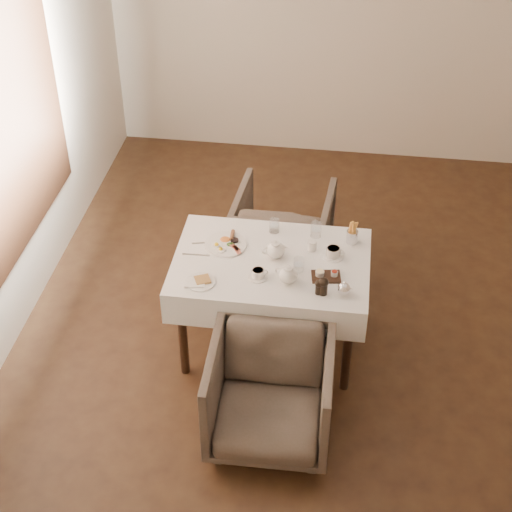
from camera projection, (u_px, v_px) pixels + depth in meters
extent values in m
plane|color=black|center=(335.00, 324.00, 5.73)|extent=(5.00, 5.00, 0.00)
plane|color=beige|center=(362.00, 6.00, 6.79)|extent=(4.50, 0.00, 4.50)
plane|color=beige|center=(320.00, 494.00, 2.89)|extent=(4.50, 0.00, 4.50)
plane|color=beige|center=(2.00, 127.00, 5.08)|extent=(0.00, 5.00, 5.00)
cube|color=black|center=(2.00, 107.00, 4.99)|extent=(0.03, 1.75, 2.05)
cube|color=black|center=(271.00, 265.00, 5.13)|extent=(1.20, 0.80, 0.04)
cube|color=white|center=(271.00, 274.00, 5.18)|extent=(1.28, 0.88, 0.23)
cylinder|color=black|center=(202.00, 269.00, 5.68)|extent=(0.06, 0.06, 0.70)
cylinder|color=black|center=(352.00, 282.00, 5.56)|extent=(0.06, 0.06, 0.70)
cylinder|color=black|center=(183.00, 334.00, 5.15)|extent=(0.06, 0.06, 0.70)
cylinder|color=black|center=(347.00, 349.00, 5.03)|extent=(0.06, 0.06, 0.70)
imported|color=#4E4539|center=(270.00, 393.00, 4.74)|extent=(0.75, 0.77, 0.69)
imported|color=#4E4539|center=(283.00, 230.00, 6.08)|extent=(0.77, 0.79, 0.67)
cylinder|color=white|center=(226.00, 244.00, 5.23)|extent=(0.28, 0.28, 0.01)
ellipsoid|color=orange|center=(225.00, 238.00, 5.26)|extent=(0.07, 0.06, 0.02)
cylinder|color=brown|center=(232.00, 235.00, 5.29)|extent=(0.03, 0.10, 0.03)
cylinder|color=black|center=(235.00, 240.00, 5.25)|extent=(0.05, 0.05, 0.02)
cube|color=#9C3824|center=(236.00, 248.00, 5.18)|extent=(0.09, 0.10, 0.01)
ellipsoid|color=#264C19|center=(231.00, 244.00, 5.22)|extent=(0.06, 0.05, 0.02)
cylinder|color=white|center=(201.00, 282.00, 4.92)|extent=(0.19, 0.19, 0.01)
cube|color=brown|center=(203.00, 280.00, 4.92)|extent=(0.12, 0.12, 0.01)
cube|color=white|center=(195.00, 283.00, 4.91)|extent=(0.13, 0.10, 0.02)
cylinder|color=white|center=(312.00, 245.00, 5.17)|extent=(0.08, 0.08, 0.07)
cylinder|color=white|center=(258.00, 277.00, 4.97)|extent=(0.12, 0.12, 0.01)
cylinder|color=white|center=(258.00, 273.00, 4.95)|extent=(0.10, 0.10, 0.05)
cylinder|color=olive|center=(258.00, 270.00, 4.93)|extent=(0.07, 0.07, 0.00)
cylinder|color=white|center=(333.00, 256.00, 5.13)|extent=(0.14, 0.14, 0.01)
cylinder|color=white|center=(333.00, 252.00, 5.11)|extent=(0.10, 0.10, 0.06)
cylinder|color=olive|center=(334.00, 248.00, 5.10)|extent=(0.08, 0.08, 0.00)
cylinder|color=silver|center=(274.00, 226.00, 5.33)|extent=(0.08, 0.08, 0.10)
cylinder|color=silver|center=(299.00, 265.00, 4.99)|extent=(0.08, 0.08, 0.09)
cylinder|color=silver|center=(316.00, 230.00, 5.29)|extent=(0.10, 0.10, 0.10)
cube|color=black|center=(326.00, 277.00, 4.96)|extent=(0.20, 0.15, 0.02)
cylinder|color=white|center=(320.00, 273.00, 4.95)|extent=(0.06, 0.06, 0.03)
cylinder|color=maroon|center=(334.00, 273.00, 4.95)|extent=(0.04, 0.04, 0.03)
cylinder|color=silver|center=(352.00, 237.00, 5.23)|extent=(0.08, 0.08, 0.09)
cube|color=silver|center=(205.00, 243.00, 5.25)|extent=(0.17, 0.05, 0.00)
cube|color=silver|center=(196.00, 255.00, 5.15)|extent=(0.18, 0.02, 0.00)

